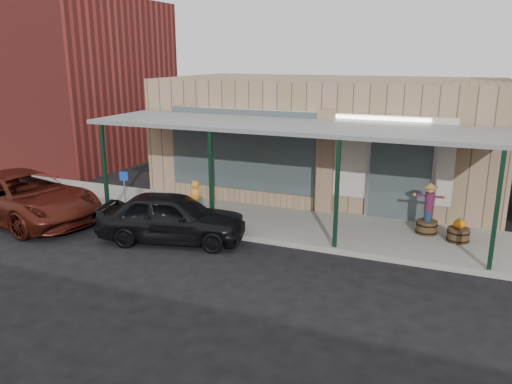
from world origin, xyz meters
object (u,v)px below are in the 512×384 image
at_px(barrel_scarecrow, 428,217).
at_px(handicap_sign, 124,187).
at_px(barrel_pumpkin, 458,233).
at_px(car_maroon, 23,197).
at_px(parked_sedan, 172,217).

distance_m(barrel_scarecrow, handicap_sign, 9.11).
height_order(barrel_scarecrow, barrel_pumpkin, barrel_scarecrow).
bearing_deg(handicap_sign, car_maroon, -165.44).
bearing_deg(car_maroon, parked_sedan, -77.36).
xyz_separation_m(handicap_sign, parked_sedan, (2.43, -1.15, -0.33)).
xyz_separation_m(barrel_scarecrow, barrel_pumpkin, (0.83, -0.34, -0.26)).
bearing_deg(car_maroon, handicap_sign, -54.04).
bearing_deg(barrel_scarecrow, car_maroon, -141.49).
bearing_deg(barrel_pumpkin, barrel_scarecrow, 157.97).
relative_size(barrel_scarecrow, handicap_sign, 1.08).
height_order(handicap_sign, parked_sedan, parked_sedan).
xyz_separation_m(barrel_pumpkin, parked_sedan, (-7.34, -2.55, 0.31)).
height_order(handicap_sign, car_maroon, handicap_sign).
xyz_separation_m(barrel_scarecrow, handicap_sign, (-8.94, -1.74, 0.38)).
relative_size(barrel_pumpkin, handicap_sign, 0.49).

